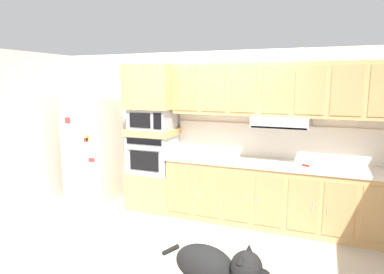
{
  "coord_description": "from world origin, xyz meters",
  "views": [
    {
      "loc": [
        1.57,
        -3.93,
        2.04
      ],
      "look_at": [
        -0.06,
        0.18,
        1.31
      ],
      "focal_mm": 31.45,
      "sensor_mm": 36.0,
      "label": 1
    }
  ],
  "objects": [
    {
      "name": "ground_plane",
      "position": [
        0.0,
        0.0,
        0.0
      ],
      "size": [
        9.6,
        9.6,
        0.0
      ],
      "primitive_type": "plane",
      "color": "#B2A899"
    },
    {
      "name": "back_kitchen_wall",
      "position": [
        0.0,
        1.11,
        1.25
      ],
      "size": [
        6.2,
        0.12,
        2.5
      ],
      "primitive_type": "cube",
      "color": "beige",
      "rests_on": "ground"
    },
    {
      "name": "side_panel_left",
      "position": [
        -2.8,
        0.0,
        1.25
      ],
      "size": [
        0.12,
        7.1,
        2.5
      ],
      "primitive_type": "cube",
      "color": "beige",
      "rests_on": "ground"
    },
    {
      "name": "refrigerator",
      "position": [
        -2.07,
        0.68,
        0.88
      ],
      "size": [
        0.76,
        0.73,
        1.76
      ],
      "color": "silver",
      "rests_on": "ground"
    },
    {
      "name": "oven_base_cabinet",
      "position": [
        -0.96,
        0.75,
        0.3
      ],
      "size": [
        0.74,
        0.62,
        0.6
      ],
      "primitive_type": "cube",
      "color": "tan",
      "rests_on": "ground"
    },
    {
      "name": "built_in_oven",
      "position": [
        -0.96,
        0.75,
        0.9
      ],
      "size": [
        0.7,
        0.62,
        0.6
      ],
      "color": "#A8AAAF",
      "rests_on": "oven_base_cabinet"
    },
    {
      "name": "appliance_mid_shelf",
      "position": [
        -0.96,
        0.75,
        1.25
      ],
      "size": [
        0.74,
        0.62,
        0.1
      ],
      "primitive_type": "cube",
      "color": "tan",
      "rests_on": "built_in_oven"
    },
    {
      "name": "microwave",
      "position": [
        -0.96,
        0.75,
        1.46
      ],
      "size": [
        0.64,
        0.54,
        0.32
      ],
      "color": "#A8AAAF",
      "rests_on": "appliance_mid_shelf"
    },
    {
      "name": "appliance_upper_cabinet",
      "position": [
        -0.96,
        0.75,
        1.96
      ],
      "size": [
        0.74,
        0.62,
        0.68
      ],
      "primitive_type": "cube",
      "color": "tan",
      "rests_on": "microwave"
    },
    {
      "name": "lower_cabinet_run",
      "position": [
        0.94,
        0.75,
        0.44
      ],
      "size": [
        3.05,
        0.63,
        0.88
      ],
      "color": "tan",
      "rests_on": "ground"
    },
    {
      "name": "countertop_slab",
      "position": [
        0.94,
        0.75,
        0.9
      ],
      "size": [
        3.09,
        0.64,
        0.04
      ],
      "primitive_type": "cube",
      "color": "silver",
      "rests_on": "lower_cabinet_run"
    },
    {
      "name": "backsplash_panel",
      "position": [
        0.94,
        1.04,
        1.17
      ],
      "size": [
        3.09,
        0.02,
        0.5
      ],
      "primitive_type": "cube",
      "color": "silver",
      "rests_on": "countertop_slab"
    },
    {
      "name": "upper_cabinet_with_hood",
      "position": [
        0.94,
        0.87,
        1.9
      ],
      "size": [
        3.05,
        0.48,
        0.88
      ],
      "color": "tan",
      "rests_on": "backsplash_panel"
    },
    {
      "name": "screwdriver",
      "position": [
        1.38,
        0.7,
        0.93
      ],
      "size": [
        0.16,
        0.17,
        0.03
      ],
      "color": "red",
      "rests_on": "countertop_slab"
    },
    {
      "name": "dog",
      "position": [
        0.77,
        -1.42,
        0.48
      ],
      "size": [
        1.03,
        0.41,
        0.73
      ],
      "rotation": [
        0.0,
        0.0,
        -0.17
      ],
      "color": "black",
      "rests_on": "ground"
    }
  ]
}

